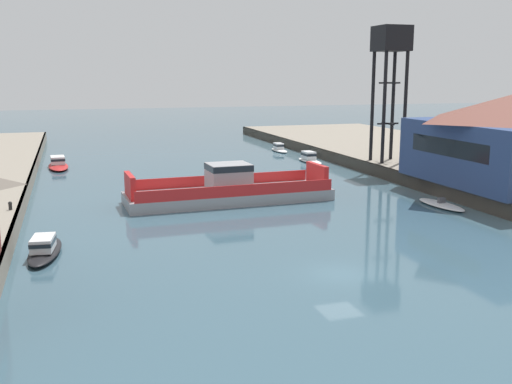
# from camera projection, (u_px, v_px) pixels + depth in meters

# --- Properties ---
(ground_plane) EXTENTS (400.00, 400.00, 0.00)m
(ground_plane) POSITION_uv_depth(u_px,v_px,m) (340.00, 274.00, 37.28)
(ground_plane) COLOR #385666
(chain_ferry) EXTENTS (20.67, 7.04, 3.83)m
(chain_ferry) POSITION_uv_depth(u_px,v_px,m) (229.00, 190.00, 58.64)
(chain_ferry) COLOR #939399
(chain_ferry) RESTS_ON ground
(moored_boat_near_left) EXTENTS (1.87, 5.97, 1.36)m
(moored_boat_near_left) POSITION_uv_depth(u_px,v_px,m) (279.00, 148.00, 97.72)
(moored_boat_near_left) COLOR white
(moored_boat_near_left) RESTS_ON ground
(moored_boat_near_right) EXTENTS (2.21, 6.75, 1.51)m
(moored_boat_near_right) POSITION_uv_depth(u_px,v_px,m) (309.00, 158.00, 85.73)
(moored_boat_near_right) COLOR white
(moored_boat_near_right) RESTS_ON ground
(moored_boat_mid_left) EXTENTS (2.91, 7.32, 1.48)m
(moored_boat_mid_left) POSITION_uv_depth(u_px,v_px,m) (44.00, 248.00, 40.92)
(moored_boat_mid_left) COLOR black
(moored_boat_mid_left) RESTS_ON ground
(moored_boat_mid_right) EXTENTS (3.03, 8.52, 1.58)m
(moored_boat_mid_right) POSITION_uv_depth(u_px,v_px,m) (58.00, 164.00, 80.01)
(moored_boat_mid_right) COLOR red
(moored_boat_mid_right) RESTS_ON ground
(moored_boat_far_left) EXTENTS (2.38, 6.39, 0.89)m
(moored_boat_far_left) POSITION_uv_depth(u_px,v_px,m) (441.00, 205.00, 56.42)
(moored_boat_far_left) COLOR white
(moored_boat_far_left) RESTS_ON ground
(warehouse_shed) EXTENTS (15.04, 17.55, 9.05)m
(warehouse_shed) POSITION_uv_depth(u_px,v_px,m) (511.00, 139.00, 60.00)
(warehouse_shed) COLOR navy
(warehouse_shed) RESTS_ON quay_right
(crane_tower) EXTENTS (3.87, 3.87, 16.94)m
(crane_tower) POSITION_uv_depth(u_px,v_px,m) (391.00, 52.00, 73.10)
(crane_tower) COLOR black
(crane_tower) RESTS_ON quay_right
(bollard_left_far) EXTENTS (0.32, 0.32, 0.71)m
(bollard_left_far) POSITION_uv_depth(u_px,v_px,m) (10.00, 205.00, 48.13)
(bollard_left_far) COLOR black
(bollard_left_far) RESTS_ON quay_left
(bollard_right_far) EXTENTS (0.32, 0.32, 0.71)m
(bollard_right_far) POSITION_uv_depth(u_px,v_px,m) (440.00, 177.00, 61.33)
(bollard_right_far) COLOR black
(bollard_right_far) RESTS_ON quay_right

